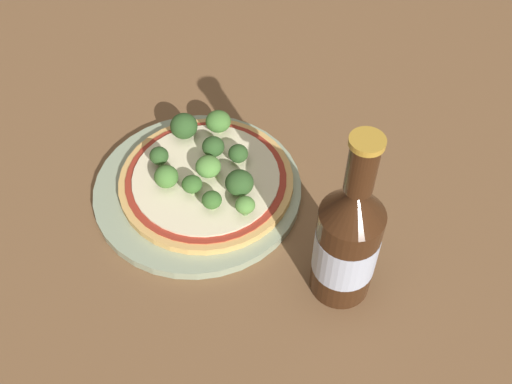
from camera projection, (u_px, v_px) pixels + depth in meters
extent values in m
plane|color=brown|center=(198.00, 192.00, 0.76)|extent=(3.00, 3.00, 0.00)
cylinder|color=#93A384|center=(197.00, 187.00, 0.76)|extent=(0.26, 0.26, 0.01)
cylinder|color=tan|center=(206.00, 181.00, 0.75)|extent=(0.22, 0.22, 0.01)
cylinder|color=maroon|center=(206.00, 178.00, 0.74)|extent=(0.20, 0.20, 0.00)
cylinder|color=beige|center=(206.00, 177.00, 0.74)|extent=(0.18, 0.18, 0.00)
cylinder|color=#6B8E51|center=(238.00, 159.00, 0.75)|extent=(0.01, 0.01, 0.01)
ellipsoid|color=#2D5123|center=(238.00, 153.00, 0.75)|extent=(0.02, 0.02, 0.02)
cylinder|color=#6B8E51|center=(240.00, 190.00, 0.72)|extent=(0.01, 0.01, 0.01)
ellipsoid|color=#2D5123|center=(239.00, 183.00, 0.71)|extent=(0.03, 0.03, 0.03)
cylinder|color=#6B8E51|center=(190.00, 189.00, 0.72)|extent=(0.01, 0.01, 0.01)
ellipsoid|color=#386628|center=(189.00, 184.00, 0.71)|extent=(0.02, 0.02, 0.02)
cylinder|color=#6B8E51|center=(167.00, 183.00, 0.73)|extent=(0.01, 0.01, 0.01)
ellipsoid|color=#477A33|center=(166.00, 177.00, 0.72)|extent=(0.03, 0.03, 0.03)
cylinder|color=#6B8E51|center=(245.00, 211.00, 0.70)|extent=(0.01, 0.01, 0.01)
ellipsoid|color=#568E3D|center=(245.00, 205.00, 0.69)|extent=(0.02, 0.02, 0.02)
cylinder|color=#6B8E51|center=(185.00, 133.00, 0.78)|extent=(0.01, 0.01, 0.01)
ellipsoid|color=#2D5123|center=(184.00, 126.00, 0.77)|extent=(0.04, 0.04, 0.03)
cylinder|color=#6B8E51|center=(219.00, 128.00, 0.79)|extent=(0.01, 0.01, 0.01)
ellipsoid|color=#477A33|center=(218.00, 121.00, 0.78)|extent=(0.03, 0.03, 0.03)
cylinder|color=#6B8E51|center=(209.00, 173.00, 0.74)|extent=(0.01, 0.01, 0.01)
ellipsoid|color=#568E3D|center=(208.00, 167.00, 0.73)|extent=(0.03, 0.03, 0.02)
cylinder|color=#6B8E51|center=(214.00, 153.00, 0.76)|extent=(0.01, 0.01, 0.01)
ellipsoid|color=#2D5123|center=(213.00, 147.00, 0.75)|extent=(0.03, 0.03, 0.02)
cylinder|color=#6B8E51|center=(160.00, 162.00, 0.75)|extent=(0.01, 0.01, 0.01)
ellipsoid|color=#2D5123|center=(159.00, 156.00, 0.74)|extent=(0.02, 0.02, 0.02)
cylinder|color=#6B8E51|center=(212.00, 205.00, 0.71)|extent=(0.01, 0.01, 0.01)
ellipsoid|color=#386628|center=(212.00, 200.00, 0.70)|extent=(0.02, 0.02, 0.02)
cylinder|color=#381E0F|center=(345.00, 251.00, 0.62)|extent=(0.07, 0.07, 0.13)
cylinder|color=#B2BCD1|center=(346.00, 250.00, 0.62)|extent=(0.07, 0.07, 0.06)
cone|color=#381E0F|center=(355.00, 202.00, 0.56)|extent=(0.07, 0.07, 0.04)
cylinder|color=#381E0F|center=(362.00, 167.00, 0.52)|extent=(0.03, 0.03, 0.06)
cylinder|color=#B7892D|center=(367.00, 142.00, 0.50)|extent=(0.03, 0.03, 0.01)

